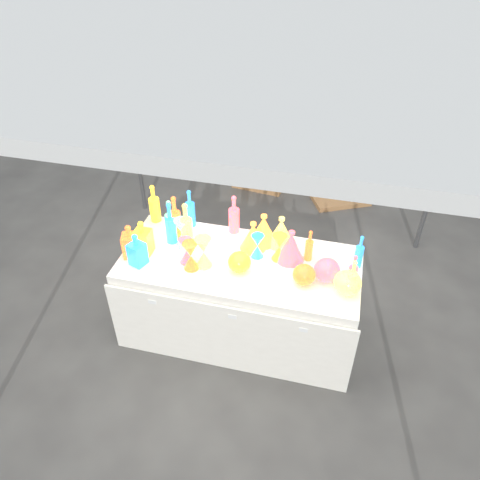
% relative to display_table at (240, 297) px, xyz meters
% --- Properties ---
extents(ground, '(80.00, 80.00, 0.00)m').
position_rel_display_table_xyz_m(ground, '(-0.00, 0.01, -0.37)').
color(ground, '#5A5854').
rests_on(ground, ground).
extents(canopy_tent, '(3.15, 3.15, 2.46)m').
position_rel_display_table_xyz_m(canopy_tent, '(-0.00, 0.02, 2.01)').
color(canopy_tent, gray).
rests_on(canopy_tent, ground).
extents(display_table, '(1.84, 0.83, 0.75)m').
position_rel_display_table_xyz_m(display_table, '(0.00, 0.00, 0.00)').
color(display_table, white).
rests_on(display_table, ground).
extents(cardboard_box_closed, '(0.66, 0.51, 0.44)m').
position_rel_display_table_xyz_m(cardboard_box_closed, '(-0.31, 2.36, -0.15)').
color(cardboard_box_closed, '#B07E4F').
rests_on(cardboard_box_closed, ground).
extents(cardboard_box_flat, '(0.78, 0.69, 0.06)m').
position_rel_display_table_xyz_m(cardboard_box_flat, '(0.66, 2.24, -0.35)').
color(cardboard_box_flat, '#B07E4F').
rests_on(cardboard_box_flat, ground).
extents(bottle_0, '(0.10, 0.10, 0.34)m').
position_rel_display_table_xyz_m(bottle_0, '(-0.81, 0.35, 0.55)').
color(bottle_0, red).
rests_on(bottle_0, display_table).
extents(bottle_1, '(0.10, 0.10, 0.33)m').
position_rel_display_table_xyz_m(bottle_1, '(-0.50, 0.36, 0.54)').
color(bottle_1, '#188431').
rests_on(bottle_1, display_table).
extents(bottle_2, '(0.11, 0.11, 0.39)m').
position_rel_display_table_xyz_m(bottle_2, '(-0.55, 0.16, 0.57)').
color(bottle_2, orange).
rests_on(bottle_2, display_table).
extents(bottle_3, '(0.11, 0.11, 0.34)m').
position_rel_display_table_xyz_m(bottle_3, '(-0.14, 0.36, 0.55)').
color(bottle_3, '#2220BE').
rests_on(bottle_3, display_table).
extents(bottle_4, '(0.12, 0.12, 0.39)m').
position_rel_display_table_xyz_m(bottle_4, '(-0.44, 0.10, 0.57)').
color(bottle_4, '#14817E').
rests_on(bottle_4, display_table).
extents(bottle_5, '(0.10, 0.10, 0.36)m').
position_rel_display_table_xyz_m(bottle_5, '(-0.59, 0.14, 0.56)').
color(bottle_5, '#C0267B').
rests_on(bottle_5, display_table).
extents(bottle_7, '(0.11, 0.11, 0.36)m').
position_rel_display_table_xyz_m(bottle_7, '(-0.58, 0.11, 0.56)').
color(bottle_7, '#188431').
rests_on(bottle_7, display_table).
extents(decanter_0, '(0.12, 0.12, 0.29)m').
position_rel_display_table_xyz_m(decanter_0, '(-0.74, -0.07, 0.52)').
color(decanter_0, red).
rests_on(decanter_0, display_table).
extents(decanter_1, '(0.15, 0.15, 0.28)m').
position_rel_display_table_xyz_m(decanter_1, '(-0.81, -0.12, 0.52)').
color(decanter_1, orange).
rests_on(decanter_1, display_table).
extents(decanter_2, '(0.14, 0.14, 0.27)m').
position_rel_display_table_xyz_m(decanter_2, '(-0.73, -0.20, 0.51)').
color(decanter_2, '#188431').
rests_on(decanter_2, display_table).
extents(hourglass_0, '(0.15, 0.15, 0.23)m').
position_rel_display_table_xyz_m(hourglass_0, '(-0.33, -0.15, 0.49)').
color(hourglass_0, orange).
rests_on(hourglass_0, display_table).
extents(hourglass_1, '(0.11, 0.11, 0.21)m').
position_rel_display_table_xyz_m(hourglass_1, '(-0.38, -0.09, 0.48)').
color(hourglass_1, '#2220BE').
rests_on(hourglass_1, display_table).
extents(hourglass_2, '(0.15, 0.15, 0.25)m').
position_rel_display_table_xyz_m(hourglass_2, '(-0.25, -0.10, 0.50)').
color(hourglass_2, '#14817E').
rests_on(hourglass_2, display_table).
extents(hourglass_3, '(0.13, 0.13, 0.24)m').
position_rel_display_table_xyz_m(hourglass_3, '(-0.48, 0.09, 0.50)').
color(hourglass_3, '#C0267B').
rests_on(hourglass_3, display_table).
extents(hourglass_4, '(0.12, 0.12, 0.22)m').
position_rel_display_table_xyz_m(hourglass_4, '(0.28, 0.11, 0.49)').
color(hourglass_4, red).
rests_on(hourglass_4, display_table).
extents(hourglass_5, '(0.10, 0.10, 0.20)m').
position_rel_display_table_xyz_m(hourglass_5, '(0.11, 0.10, 0.47)').
color(hourglass_5, '#188431').
rests_on(hourglass_5, display_table).
extents(globe_0, '(0.21, 0.21, 0.14)m').
position_rel_display_table_xyz_m(globe_0, '(0.02, -0.09, 0.44)').
color(globe_0, red).
rests_on(globe_0, display_table).
extents(globe_1, '(0.25, 0.25, 0.15)m').
position_rel_display_table_xyz_m(globe_1, '(0.80, -0.13, 0.45)').
color(globe_1, '#14817E').
rests_on(globe_1, display_table).
extents(globe_2, '(0.18, 0.18, 0.13)m').
position_rel_display_table_xyz_m(globe_2, '(0.49, -0.11, 0.44)').
color(globe_2, orange).
rests_on(globe_2, display_table).
extents(globe_3, '(0.23, 0.23, 0.15)m').
position_rel_display_table_xyz_m(globe_3, '(0.65, -0.04, 0.45)').
color(globe_3, '#2220BE').
rests_on(globe_3, display_table).
extents(lampshade_0, '(0.26, 0.26, 0.25)m').
position_rel_display_table_xyz_m(lampshade_0, '(0.12, 0.28, 0.50)').
color(lampshade_0, yellow).
rests_on(lampshade_0, display_table).
extents(lampshade_1, '(0.21, 0.21, 0.24)m').
position_rel_display_table_xyz_m(lampshade_1, '(0.06, 0.18, 0.50)').
color(lampshade_1, yellow).
rests_on(lampshade_1, display_table).
extents(lampshade_2, '(0.29, 0.29, 0.26)m').
position_rel_display_table_xyz_m(lampshade_2, '(0.36, 0.12, 0.51)').
color(lampshade_2, '#2220BE').
rests_on(lampshade_2, display_table).
extents(lampshade_3, '(0.27, 0.27, 0.25)m').
position_rel_display_table_xyz_m(lampshade_3, '(0.26, 0.29, 0.50)').
color(lampshade_3, '#14817E').
rests_on(lampshade_3, display_table).
extents(bottle_8, '(0.08, 0.08, 0.28)m').
position_rel_display_table_xyz_m(bottle_8, '(0.85, 0.16, 0.51)').
color(bottle_8, '#188431').
rests_on(bottle_8, display_table).
extents(bottle_9, '(0.08, 0.08, 0.26)m').
position_rel_display_table_xyz_m(bottle_9, '(0.49, 0.16, 0.51)').
color(bottle_9, orange).
rests_on(bottle_9, display_table).
extents(bottle_10, '(0.08, 0.08, 0.27)m').
position_rel_display_table_xyz_m(bottle_10, '(0.82, -0.06, 0.51)').
color(bottle_10, '#2220BE').
rests_on(bottle_10, display_table).
extents(bottle_11, '(0.08, 0.08, 0.30)m').
position_rel_display_table_xyz_m(bottle_11, '(0.82, -0.15, 0.53)').
color(bottle_11, '#14817E').
rests_on(bottle_11, display_table).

